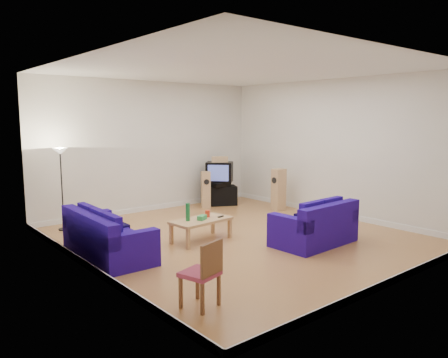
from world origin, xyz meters
TOP-DOWN VIEW (x-y plane):
  - room at (0.00, 0.00)m, footprint 6.01×6.51m
  - sofa_three_seat at (-2.50, 0.48)m, footprint 0.89×2.00m
  - sofa_loveseat at (0.79, -1.30)m, footprint 1.62×0.95m
  - coffee_table at (-0.71, 0.22)m, footprint 1.20×0.69m
  - bottle at (-0.98, 0.27)m, footprint 0.09×0.09m
  - tissue_box at (-0.72, 0.17)m, footprint 0.23×0.19m
  - red_canister at (-0.50, 0.29)m, footprint 0.12×0.12m
  - remote at (-0.31, 0.12)m, footprint 0.16×0.09m
  - tv_stand at (1.75, 2.68)m, footprint 0.95×0.79m
  - av_receiver at (1.69, 2.64)m, footprint 0.50×0.42m
  - television at (1.76, 2.72)m, footprint 0.83×0.84m
  - centre_speaker at (1.74, 2.68)m, footprint 0.45×0.39m
  - speaker_left at (1.24, 2.64)m, footprint 0.32×0.35m
  - speaker_right at (2.45, 1.22)m, footprint 0.33×0.25m
  - floor_lamp at (-2.42, 2.69)m, footprint 0.29×0.29m
  - dining_chair at (-2.43, -2.17)m, footprint 0.50×0.50m

SIDE VIEW (x-z plane):
  - tv_stand at x=1.75m, z-range 0.00..0.51m
  - sofa_three_seat at x=-2.50m, z-range -0.10..0.67m
  - sofa_loveseat at x=0.79m, z-range -0.10..0.70m
  - coffee_table at x=-0.71m, z-range 0.16..0.58m
  - remote at x=-0.31m, z-range 0.42..0.44m
  - tissue_box at x=-0.72m, z-range 0.42..0.50m
  - speaker_left at x=1.24m, z-range 0.00..0.94m
  - dining_chair at x=-2.43m, z-range 0.05..0.90m
  - red_canister at x=-0.50m, z-range 0.42..0.55m
  - speaker_right at x=2.45m, z-range 0.00..1.05m
  - av_receiver at x=1.69m, z-range 0.51..0.62m
  - bottle at x=-0.98m, z-range 0.42..0.75m
  - television at x=1.76m, z-range 0.62..1.15m
  - centre_speaker at x=1.74m, z-range 1.15..1.30m
  - floor_lamp at x=-2.42m, z-range 0.56..2.26m
  - room at x=0.00m, z-range -0.06..3.15m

